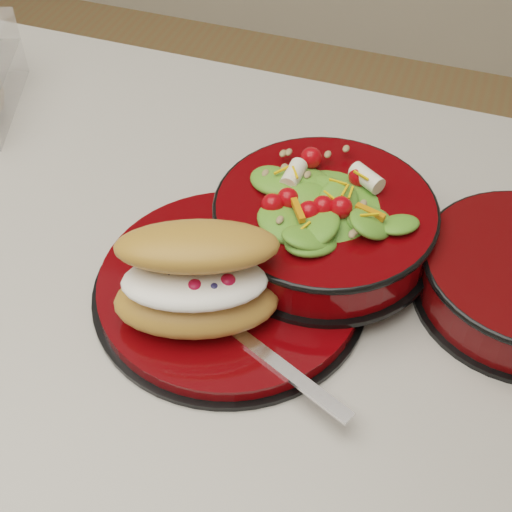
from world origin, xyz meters
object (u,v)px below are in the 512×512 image
(island_counter, at_px, (185,458))
(salad_bowl, at_px, (325,215))
(croissant, at_px, (197,279))
(dinner_plate, at_px, (231,286))
(fork, at_px, (265,354))

(island_counter, bearing_deg, salad_bowl, 19.14)
(island_counter, relative_size, croissant, 7.29)
(dinner_plate, bearing_deg, salad_bowl, 49.45)
(salad_bowl, bearing_deg, fork, -93.52)
(island_counter, xyz_separation_m, salad_bowl, (0.17, 0.06, 0.50))
(croissant, distance_m, fork, 0.09)
(croissant, bearing_deg, fork, -41.82)
(island_counter, xyz_separation_m, dinner_plate, (0.10, -0.02, 0.46))
(dinner_plate, height_order, fork, fork)
(salad_bowl, bearing_deg, dinner_plate, -130.55)
(dinner_plate, height_order, croissant, croissant)
(salad_bowl, distance_m, fork, 0.16)
(salad_bowl, distance_m, croissant, 0.15)
(croissant, relative_size, fork, 1.00)
(dinner_plate, relative_size, fork, 1.60)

